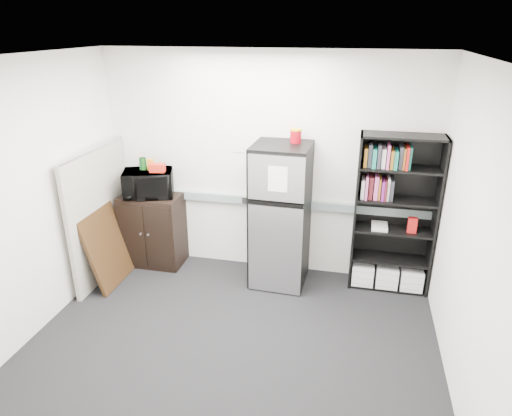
# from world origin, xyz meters

# --- Properties ---
(floor) EXTENTS (4.00, 4.00, 0.00)m
(floor) POSITION_xyz_m (0.00, 0.00, 0.00)
(floor) COLOR black
(floor) RESTS_ON ground
(wall_back) EXTENTS (4.00, 0.02, 2.70)m
(wall_back) POSITION_xyz_m (0.00, 1.75, 1.35)
(wall_back) COLOR white
(wall_back) RESTS_ON floor
(wall_right) EXTENTS (0.02, 3.50, 2.70)m
(wall_right) POSITION_xyz_m (2.00, 0.00, 1.35)
(wall_right) COLOR white
(wall_right) RESTS_ON floor
(wall_left) EXTENTS (0.02, 3.50, 2.70)m
(wall_left) POSITION_xyz_m (-2.00, 0.00, 1.35)
(wall_left) COLOR white
(wall_left) RESTS_ON floor
(ceiling) EXTENTS (4.00, 3.50, 0.02)m
(ceiling) POSITION_xyz_m (0.00, 0.00, 2.70)
(ceiling) COLOR white
(ceiling) RESTS_ON wall_back
(electrical_raceway) EXTENTS (3.92, 0.05, 0.10)m
(electrical_raceway) POSITION_xyz_m (0.00, 1.72, 0.90)
(electrical_raceway) COLOR gray
(electrical_raceway) RESTS_ON wall_back
(wall_note) EXTENTS (0.14, 0.00, 0.10)m
(wall_note) POSITION_xyz_m (-0.35, 1.74, 1.55)
(wall_note) COLOR white
(wall_note) RESTS_ON wall_back
(bookshelf) EXTENTS (0.90, 0.34, 1.85)m
(bookshelf) POSITION_xyz_m (1.53, 1.57, 0.91)
(bookshelf) COLOR black
(bookshelf) RESTS_ON floor
(cubicle_partition) EXTENTS (0.06, 1.30, 1.62)m
(cubicle_partition) POSITION_xyz_m (-1.90, 1.08, 0.81)
(cubicle_partition) COLOR gray
(cubicle_partition) RESTS_ON floor
(cabinet) EXTENTS (0.76, 0.50, 0.94)m
(cabinet) POSITION_xyz_m (-1.43, 1.50, 0.47)
(cabinet) COLOR black
(cabinet) RESTS_ON floor
(microwave) EXTENTS (0.69, 0.58, 0.33)m
(microwave) POSITION_xyz_m (-1.43, 1.48, 1.11)
(microwave) COLOR black
(microwave) RESTS_ON cabinet
(snack_box_a) EXTENTS (0.08, 0.06, 0.15)m
(snack_box_a) POSITION_xyz_m (-1.50, 1.52, 1.35)
(snack_box_a) COLOR #1C5E1B
(snack_box_a) RESTS_ON microwave
(snack_box_b) EXTENTS (0.08, 0.07, 0.15)m
(snack_box_b) POSITION_xyz_m (-1.50, 1.52, 1.35)
(snack_box_b) COLOR #0C3513
(snack_box_b) RESTS_ON microwave
(snack_box_c) EXTENTS (0.07, 0.05, 0.14)m
(snack_box_c) POSITION_xyz_m (-1.40, 1.52, 1.34)
(snack_box_c) COLOR orange
(snack_box_c) RESTS_ON microwave
(snack_bag) EXTENTS (0.19, 0.13, 0.10)m
(snack_bag) POSITION_xyz_m (-1.29, 1.47, 1.32)
(snack_bag) COLOR red
(snack_bag) RESTS_ON microwave
(refrigerator) EXTENTS (0.66, 0.69, 1.71)m
(refrigerator) POSITION_xyz_m (0.24, 1.42, 0.85)
(refrigerator) COLOR black
(refrigerator) RESTS_ON floor
(coffee_can) EXTENTS (0.13, 0.13, 0.18)m
(coffee_can) POSITION_xyz_m (0.37, 1.55, 1.80)
(coffee_can) COLOR #990712
(coffee_can) RESTS_ON refrigerator
(framed_poster) EXTENTS (0.28, 0.73, 0.92)m
(framed_poster) POSITION_xyz_m (-1.77, 0.93, 0.47)
(framed_poster) COLOR #321C0D
(framed_poster) RESTS_ON floor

